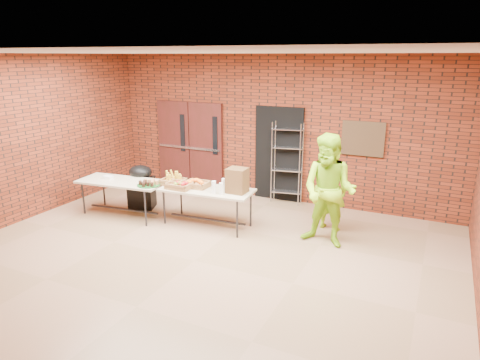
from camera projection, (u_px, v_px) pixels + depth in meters
name	position (u px, v px, depth m)	size (l,w,h in m)	color
room	(191.00, 164.00, 6.39)	(8.08, 7.08, 3.28)	#8D6E4C
double_doors	(190.00, 145.00, 10.43)	(1.78, 0.12, 2.10)	#441413
dark_doorway	(279.00, 154.00, 9.49)	(1.10, 0.06, 2.10)	black
bronze_plaque	(363.00, 139.00, 8.60)	(0.85, 0.04, 0.70)	#402D19
wire_rack	(287.00, 163.00, 9.31)	(0.66, 0.22, 1.80)	#ADAEB4
table_left	(122.00, 184.00, 8.63)	(1.85, 0.93, 0.73)	#C3B795
table_right	(207.00, 192.00, 8.11)	(1.82, 0.88, 0.73)	#C3B795
basket_bananas	(174.00, 181.00, 8.37)	(0.46, 0.35, 0.14)	#9B6D3E
basket_oranges	(197.00, 184.00, 8.20)	(0.45, 0.35, 0.14)	#9B6D3E
basket_apples	(180.00, 185.00, 8.11)	(0.47, 0.36, 0.15)	#9B6D3E
muffin_tray	(149.00, 183.00, 8.29)	(0.45, 0.45, 0.11)	#144D1A
napkin_box	(108.00, 177.00, 8.73)	(0.19, 0.13, 0.06)	white
coffee_dispenser	(237.00, 180.00, 7.82)	(0.35, 0.31, 0.46)	brown
cup_stack_front	(214.00, 187.00, 7.80)	(0.08, 0.08, 0.24)	white
cup_stack_mid	(221.00, 189.00, 7.76)	(0.07, 0.07, 0.21)	white
cup_stack_back	(224.00, 185.00, 7.93)	(0.08, 0.08, 0.24)	white
covered_grill	(141.00, 187.00, 9.12)	(0.63, 0.58, 0.94)	black
volunteer_woman	(331.00, 189.00, 7.89)	(0.58, 0.38, 1.58)	#95D818
volunteer_man	(329.00, 191.00, 7.18)	(0.94, 0.73, 1.94)	#95D818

